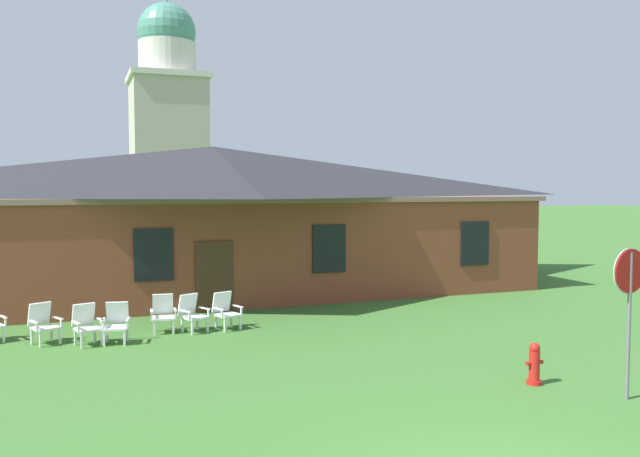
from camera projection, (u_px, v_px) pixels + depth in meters
brick_building at (212, 215)px, 24.06m from camera, size 22.29×10.40×5.18m
dome_tower at (168, 129)px, 44.13m from camera, size 5.18×5.18×16.96m
stop_sign at (630, 292)px, 11.18m from camera, size 0.80×0.13×2.64m
lawn_chair_near_door at (43, 322)px, 15.30m from camera, size 0.81×0.85×0.96m
lawn_chair_left_end at (86, 323)px, 15.18m from camera, size 0.76×0.81×0.96m
lawn_chair_middle at (116, 322)px, 15.37m from camera, size 0.72×0.77×0.96m
lawn_chair_right_end at (163, 313)px, 16.52m from camera, size 0.68×0.71×0.96m
lawn_chair_far_side at (192, 312)px, 16.56m from camera, size 0.80×0.84×0.96m
lawn_chair_under_eave at (225, 310)px, 16.87m from camera, size 0.76×0.81×0.96m
fire_hydrant at (534, 365)px, 12.12m from camera, size 0.36×0.28×0.79m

